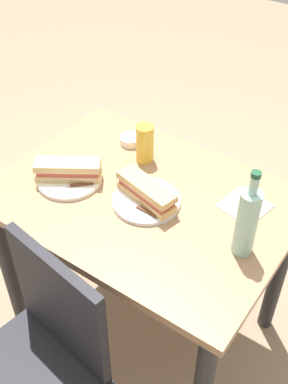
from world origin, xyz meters
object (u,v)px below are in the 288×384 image
plate_far (69,179)px  water_bottle (247,221)px  plate_near (146,201)px  beer_glass (145,143)px  chair_far (40,360)px  baguette_sandwich_near (146,192)px  dining_table (144,224)px  olive_bowl (131,140)px  knife_far (70,186)px  baguette_sandwich_far (68,170)px  knife_near (137,207)px

plate_far → water_bottle: 0.65m
plate_near → water_bottle: size_ratio=0.76×
water_bottle → beer_glass: size_ratio=2.05×
chair_far → baguette_sandwich_near: bearing=-91.3°
dining_table → olive_bowl: 0.35m
dining_table → baguette_sandwich_near: baguette_sandwich_near is taller
plate_near → water_bottle: (-0.35, 0.01, 0.11)m
chair_far → beer_glass: size_ratio=5.93×
water_bottle → knife_far: bearing=8.3°
baguette_sandwich_near → olive_bowl: size_ratio=2.80×
baguette_sandwich_near → beer_glass: bearing=-53.7°
dining_table → baguette_sandwich_far: (0.26, 0.08, 0.18)m
knife_near → baguette_sandwich_far: size_ratio=0.80×
plate_far → beer_glass: 0.30m
knife_far → plate_far: bearing=-43.5°
baguette_sandwich_near → beer_glass: size_ratio=1.60×
knife_far → water_bottle: (-0.60, -0.09, 0.10)m
dining_table → baguette_sandwich_far: 0.33m
chair_far → olive_bowl: 0.86m
plate_near → knife_near: size_ratio=1.26×
baguette_sandwich_far → knife_far: size_ratio=1.67×
baguette_sandwich_near → knife_near: 0.06m
baguette_sandwich_far → beer_glass: 0.29m
knife_far → beer_glass: beer_glass is taller
baguette_sandwich_far → plate_near: bearing=-167.8°
plate_near → baguette_sandwich_near: 0.04m
water_bottle → dining_table: bearing=-4.4°
dining_table → baguette_sandwich_near: bearing=139.4°
chair_far → water_bottle: size_ratio=2.89×
plate_far → water_bottle: water_bottle is taller
chair_far → knife_far: bearing=-61.8°
knife_far → olive_bowl: olive_bowl is taller
plate_near → knife_far: bearing=21.1°
baguette_sandwich_far → knife_far: bearing=136.5°
knife_near → olive_bowl: bearing=-50.4°
baguette_sandwich_far → beer_glass: size_ratio=1.54×
baguette_sandwich_far → knife_far: baguette_sandwich_far is taller
chair_far → knife_near: bearing=-91.4°
dining_table → beer_glass: beer_glass is taller
olive_bowl → plate_far: bearing=82.2°
baguette_sandwich_far → water_bottle: (-0.64, -0.05, 0.07)m
baguette_sandwich_near → knife_far: size_ratio=1.73×
chair_far → plate_near: (-0.01, -0.54, 0.25)m
plate_near → knife_far: 0.27m
baguette_sandwich_near → plate_far: (0.29, 0.06, -0.04)m
plate_near → water_bottle: water_bottle is taller
chair_far → baguette_sandwich_far: 0.62m
plate_far → baguette_sandwich_far: bearing=14.0°
chair_far → baguette_sandwich_near: size_ratio=3.70×
plate_near → plate_far: size_ratio=1.00×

